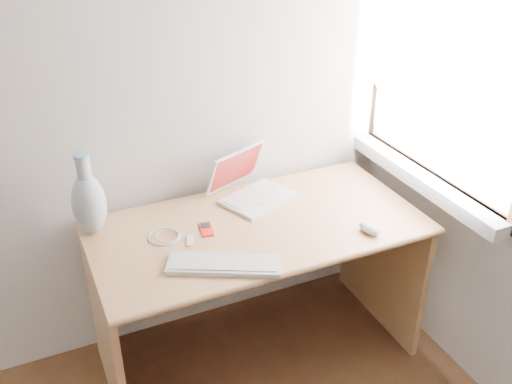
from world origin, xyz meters
name	(u,v)px	position (x,y,z in m)	size (l,w,h in m)	color
window	(443,68)	(1.72, 1.30, 1.28)	(0.11, 0.99, 1.10)	white
desk	(249,254)	(0.95, 1.46, 0.50)	(1.34, 0.67, 0.71)	tan
laptop	(255,186)	(1.03, 1.60, 0.75)	(0.35, 0.35, 0.20)	white
external_keyboard	(224,264)	(0.72, 1.16, 0.72)	(0.42, 0.29, 0.02)	silver
mouse	(370,228)	(1.33, 1.14, 0.72)	(0.06, 0.10, 0.04)	white
ipod	(206,229)	(0.74, 1.42, 0.71)	(0.06, 0.11, 0.01)	#B9100C
cable_coil	(164,237)	(0.58, 1.44, 0.71)	(0.13, 0.13, 0.01)	silver
remote	(190,241)	(0.66, 1.37, 0.71)	(0.03, 0.07, 0.01)	silver
vase	(89,202)	(0.33, 1.59, 0.84)	(0.13, 0.13, 0.34)	silver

